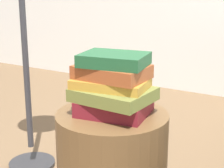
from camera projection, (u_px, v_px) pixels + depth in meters
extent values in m
cube|color=maroon|center=(115.00, 106.00, 1.33)|extent=(0.27, 0.23, 0.05)
cube|color=olive|center=(113.00, 94.00, 1.31)|extent=(0.27, 0.22, 0.04)
cube|color=#B7842D|center=(110.00, 83.00, 1.30)|extent=(0.28, 0.19, 0.03)
cube|color=#994723|center=(112.00, 72.00, 1.29)|extent=(0.24, 0.17, 0.05)
cube|color=#1E512D|center=(114.00, 60.00, 1.28)|extent=(0.25, 0.20, 0.04)
cylinder|color=#262628|center=(32.00, 164.00, 1.96)|extent=(0.24, 0.24, 0.02)
cylinder|color=#333338|center=(23.00, 18.00, 1.75)|extent=(0.03, 0.03, 1.33)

